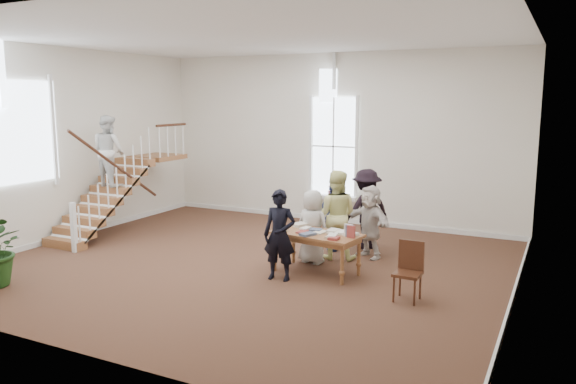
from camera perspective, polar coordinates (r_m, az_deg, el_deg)
The scene contains 11 objects.
ground at distance 11.50m, azimuth -3.90°, elevation -7.30°, with size 10.00×10.00×0.00m, color #47291C.
room_shell at distance 15.24m, azimuth 4.49°, elevation -1.57°, with size 10.49×10.00×10.00m.
staircase at distance 14.37m, azimuth -17.52°, elevation 2.27°, with size 1.10×4.10×2.92m.
library_table at distance 10.73m, azimuth 2.93°, elevation -4.58°, with size 1.80×1.09×0.86m.
police_officer at distance 10.31m, azimuth -0.86°, elevation -4.40°, with size 0.61×0.40×1.68m, color black.
elderly_woman at distance 11.39m, azimuth 2.50°, elevation -3.54°, with size 0.73×0.48×1.50m, color beige.
person_yellow at distance 11.68m, azimuth 4.85°, elevation -2.32°, with size 0.91×0.71×1.86m, color #F3F097.
woman_cluster_a at distance 12.38m, azimuth 4.64°, elevation -2.44°, with size 0.90×0.37×1.53m, color navy.
woman_cluster_b at distance 12.56m, azimuth 7.95°, elevation -1.73°, with size 1.15×0.66×1.79m, color black.
woman_cluster_c at distance 11.89m, azimuth 8.30°, elevation -2.98°, with size 1.43×0.45×1.54m, color silver.
side_chair at distance 9.60m, azimuth 12.21°, elevation -7.49°, with size 0.44×0.44×0.99m.
Camera 1 is at (5.61, -9.47, 3.32)m, focal length 35.00 mm.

